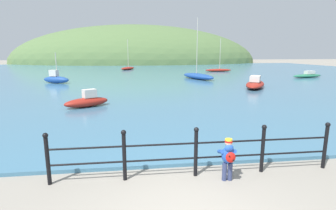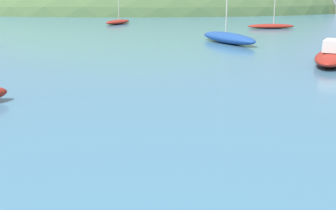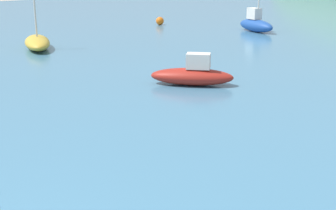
# 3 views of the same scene
# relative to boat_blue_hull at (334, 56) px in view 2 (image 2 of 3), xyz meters

# --- Properties ---
(water) EXTENTS (80.00, 60.00, 0.10)m
(water) POSITION_rel_boat_blue_hull_xyz_m (-8.81, 16.24, -0.37)
(water) COLOR teal
(water) RESTS_ON ground
(far_hillside) EXTENTS (66.96, 36.83, 20.56)m
(far_hillside) POSITION_rel_boat_blue_hull_xyz_m (-8.81, 55.20, -0.42)
(far_hillside) COLOR #567542
(far_hillside) RESTS_ON ground
(boat_blue_hull) EXTENTS (3.44, 4.54, 0.99)m
(boat_blue_hull) POSITION_rel_boat_blue_hull_xyz_m (0.00, 0.00, 0.00)
(boat_blue_hull) COLOR maroon
(boat_blue_hull) RESTS_ON water
(boat_mid_harbor) EXTENTS (4.06, 1.37, 4.81)m
(boat_mid_harbor) POSITION_rel_boat_blue_hull_xyz_m (2.80, 18.05, -0.10)
(boat_mid_harbor) COLOR maroon
(boat_mid_harbor) RESTS_ON water
(boat_nearest_quay) EXTENTS (3.10, 5.29, 6.31)m
(boat_nearest_quay) POSITION_rel_boat_blue_hull_xyz_m (-2.94, 7.36, 0.01)
(boat_nearest_quay) COLOR #1E4793
(boat_nearest_quay) RESTS_ON water
(boat_green_fishing) EXTENTS (2.86, 4.20, 4.89)m
(boat_green_fishing) POSITION_rel_boat_blue_hull_xyz_m (-10.69, 24.02, -0.08)
(boat_green_fishing) COLOR maroon
(boat_green_fishing) RESTS_ON water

